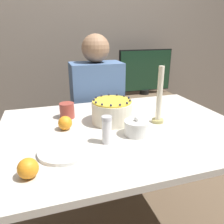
{
  "coord_description": "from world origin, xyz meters",
  "views": [
    {
      "loc": [
        -0.37,
        -0.99,
        1.24
      ],
      "look_at": [
        -0.03,
        0.08,
        0.82
      ],
      "focal_mm": 35.0,
      "sensor_mm": 36.0,
      "label": 1
    }
  ],
  "objects_px": {
    "candle": "(159,100)",
    "person_man_blue_shirt": "(97,120)",
    "sugar_shaker": "(107,130)",
    "tv_monitor": "(145,71)",
    "cake": "(112,111)",
    "sugar_bowl": "(136,128)"
  },
  "relations": [
    {
      "from": "cake",
      "to": "tv_monitor",
      "type": "distance_m",
      "value": 1.27
    },
    {
      "from": "sugar_shaker",
      "to": "candle",
      "type": "relative_size",
      "value": 0.41
    },
    {
      "from": "cake",
      "to": "candle",
      "type": "height_order",
      "value": "candle"
    },
    {
      "from": "person_man_blue_shirt",
      "to": "tv_monitor",
      "type": "bearing_deg",
      "value": -144.31
    },
    {
      "from": "sugar_shaker",
      "to": "sugar_bowl",
      "type": "bearing_deg",
      "value": 12.95
    },
    {
      "from": "sugar_shaker",
      "to": "tv_monitor",
      "type": "xyz_separation_m",
      "value": [
        0.8,
        1.28,
        0.01
      ]
    },
    {
      "from": "cake",
      "to": "candle",
      "type": "relative_size",
      "value": 0.71
    },
    {
      "from": "candle",
      "to": "person_man_blue_shirt",
      "type": "xyz_separation_m",
      "value": [
        -0.19,
        0.67,
        -0.36
      ]
    },
    {
      "from": "candle",
      "to": "person_man_blue_shirt",
      "type": "bearing_deg",
      "value": 105.68
    },
    {
      "from": "sugar_bowl",
      "to": "candle",
      "type": "bearing_deg",
      "value": 31.28
    },
    {
      "from": "cake",
      "to": "sugar_bowl",
      "type": "xyz_separation_m",
      "value": [
        0.06,
        -0.19,
        -0.03
      ]
    },
    {
      "from": "sugar_bowl",
      "to": "sugar_shaker",
      "type": "relative_size",
      "value": 0.92
    },
    {
      "from": "cake",
      "to": "tv_monitor",
      "type": "relative_size",
      "value": 0.37
    },
    {
      "from": "candle",
      "to": "tv_monitor",
      "type": "relative_size",
      "value": 0.52
    },
    {
      "from": "tv_monitor",
      "to": "sugar_bowl",
      "type": "bearing_deg",
      "value": -117.36
    },
    {
      "from": "cake",
      "to": "sugar_shaker",
      "type": "height_order",
      "value": "cake"
    },
    {
      "from": "person_man_blue_shirt",
      "to": "candle",
      "type": "bearing_deg",
      "value": 105.68
    },
    {
      "from": "sugar_bowl",
      "to": "tv_monitor",
      "type": "distance_m",
      "value": 1.4
    },
    {
      "from": "tv_monitor",
      "to": "candle",
      "type": "bearing_deg",
      "value": -112.32
    },
    {
      "from": "sugar_shaker",
      "to": "candle",
      "type": "distance_m",
      "value": 0.37
    },
    {
      "from": "sugar_bowl",
      "to": "tv_monitor",
      "type": "relative_size",
      "value": 0.2
    },
    {
      "from": "candle",
      "to": "person_man_blue_shirt",
      "type": "height_order",
      "value": "person_man_blue_shirt"
    }
  ]
}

